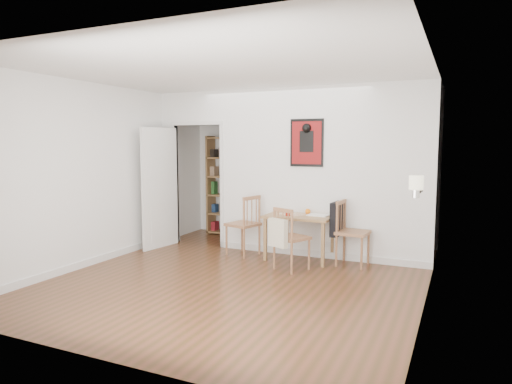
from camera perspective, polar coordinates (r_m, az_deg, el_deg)
The scene contains 15 objects.
ground at distance 6.13m, azimuth -1.42°, elevation -10.41°, with size 5.20×5.20×0.00m, color brown.
room_shell at distance 7.09m, azimuth 4.03°, elevation 2.49°, with size 5.20×5.20×5.20m.
dining_table at distance 6.85m, azimuth 5.45°, elevation -3.57°, with size 0.99×0.63×0.68m.
chair_left at distance 7.14m, azimuth -1.64°, elevation -4.15°, with size 0.58×0.58×0.95m.
chair_right at distance 6.66m, azimuth 11.84°, elevation -4.91°, with size 0.56×0.50×0.94m.
chair_front at distance 6.32m, azimuth 4.39°, elevation -5.76°, with size 0.58×0.61×0.88m.
bookshelf at distance 8.70m, azimuth -3.54°, elevation 0.73°, with size 0.79×0.32×1.88m.
fireplace at distance 5.66m, azimuth 19.92°, elevation -5.73°, with size 0.45×1.25×1.16m.
red_glass at distance 6.77m, azimuth 4.00°, elevation -2.59°, with size 0.07×0.07×0.09m, color maroon.
orange_fruit at distance 6.93m, azimuth 6.49°, elevation -2.43°, with size 0.08×0.08×0.08m, color orange.
placemat at distance 6.93m, azimuth 4.62°, elevation -2.75°, with size 0.39×0.29×0.00m, color beige.
notebook at distance 6.82m, azimuth 7.80°, elevation -2.89°, with size 0.30×0.22×0.02m, color white.
mantel_lamp at distance 5.18m, azimuth 19.39°, elevation 0.95°, with size 0.15×0.15×0.24m.
ceramic_jar_a at distance 5.70m, azimuth 19.48°, elevation 0.52°, with size 0.10×0.10×0.12m, color black.
ceramic_jar_b at distance 5.88m, azimuth 19.75°, elevation 0.59°, with size 0.09×0.09×0.11m, color black.
Camera 1 is at (2.57, -5.29, 1.74)m, focal length 32.00 mm.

